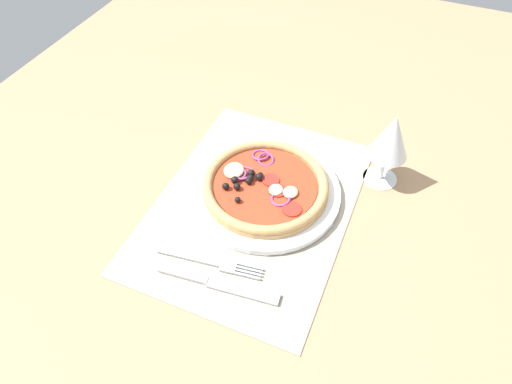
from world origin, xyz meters
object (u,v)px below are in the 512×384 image
object	(u,v)px
plate	(265,191)
wine_glass	(391,138)
knife	(219,284)
fork	(214,263)
pizza	(265,185)

from	to	relation	value
plate	wine_glass	size ratio (longest dim) A/B	1.84
knife	plate	bearing A→B (deg)	85.27
fork	wine_glass	bearing A→B (deg)	48.14
pizza	wine_glass	bearing A→B (deg)	123.47
plate	wine_glass	xyz separation A→B (cm)	(-12.38, 18.59, 9.25)
plate	pizza	size ratio (longest dim) A/B	1.20
plate	wine_glass	bearing A→B (deg)	123.65
fork	wine_glass	distance (cm)	37.37
pizza	wine_glass	size ratio (longest dim) A/B	1.54
plate	fork	world-z (taller)	plate
pizza	wine_glass	xyz separation A→B (cm)	(-12.37, 18.71, 7.55)
fork	knife	distance (cm)	3.94
knife	fork	bearing A→B (deg)	120.39
knife	wine_glass	distance (cm)	38.78
pizza	knife	bearing A→B (deg)	1.61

